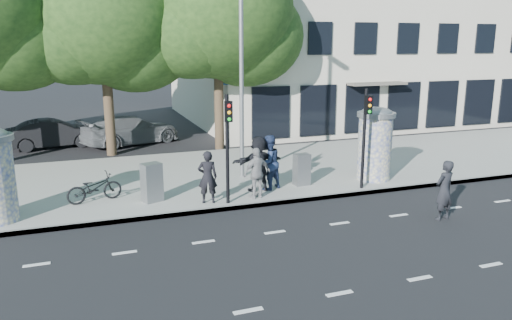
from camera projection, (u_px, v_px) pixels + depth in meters
name	position (u px, v px, depth m)	size (l,w,h in m)	color
ground	(296.00, 252.00, 12.34)	(120.00, 120.00, 0.00)	black
sidewalk	(216.00, 175.00, 19.18)	(40.00, 8.00, 0.15)	gray
curb	(249.00, 206.00, 15.57)	(40.00, 0.10, 0.16)	slate
lane_dash_near	(339.00, 294.00, 10.33)	(32.00, 0.12, 0.01)	silver
lane_dash_far	(275.00, 232.00, 13.62)	(32.00, 0.12, 0.01)	silver
ad_column_right	(375.00, 142.00, 17.99)	(1.36, 1.36, 2.65)	beige
traffic_pole_near	(228.00, 138.00, 15.09)	(0.22, 0.31, 3.40)	black
traffic_pole_far	(365.00, 129.00, 16.67)	(0.22, 0.31, 3.40)	black
street_lamp	(242.00, 49.00, 17.55)	(0.25, 0.93, 8.00)	slate
tree_near_left	(103.00, 17.00, 21.39)	(6.80, 6.80, 8.97)	#38281C
tree_center	(217.00, 13.00, 22.61)	(7.00, 7.00, 9.30)	#38281C
building	(339.00, 26.00, 33.17)	(20.30, 15.85, 12.00)	beige
ped_b	(208.00, 177.00, 15.46)	(0.61, 0.40, 1.66)	black
ped_c	(269.00, 163.00, 16.85)	(0.91, 0.71, 1.87)	navy
ped_e	(257.00, 173.00, 15.94)	(0.97, 0.55, 1.65)	gray
ped_f	(259.00, 163.00, 16.69)	(1.74, 0.63, 1.88)	black
man_road	(444.00, 190.00, 14.40)	(0.65, 0.43, 1.78)	black
bicycle	(94.00, 188.00, 15.64)	(1.72, 0.60, 0.90)	black
cabinet_left	(152.00, 182.00, 15.64)	(0.59, 0.43, 1.23)	slate
cabinet_right	(302.00, 169.00, 17.44)	(0.53, 0.39, 1.11)	slate
car_mid	(54.00, 133.00, 24.21)	(4.23, 1.48, 1.39)	black
car_right	(131.00, 130.00, 25.03)	(4.95, 2.01, 1.44)	#585C60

